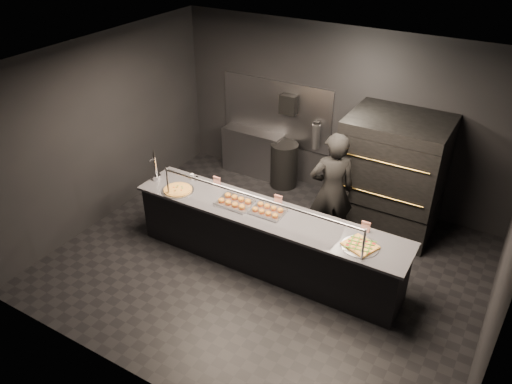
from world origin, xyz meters
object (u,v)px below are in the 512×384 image
prep_shelf (253,152)px  fire_extinguisher (316,136)px  pizza_oven (392,174)px  towel_dispenser (289,104)px  service_counter (266,239)px  round_pizza (178,190)px  beer_tap (156,171)px  worker (332,191)px  slider_tray_b (268,210)px  slider_tray_a (235,202)px  trash_bin (284,165)px  square_pizza (360,246)px

prep_shelf → fire_extinguisher: fire_extinguisher is taller
pizza_oven → prep_shelf: size_ratio=1.59×
towel_dispenser → service_counter: bearing=-69.4°
round_pizza → beer_tap: bearing=167.8°
prep_shelf → worker: (2.16, -1.34, 0.49)m
fire_extinguisher → slider_tray_b: 2.41m
beer_tap → round_pizza: (0.50, -0.11, -0.14)m
beer_tap → slider_tray_a: beer_tap is taller
pizza_oven → fire_extinguisher: (-1.55, 0.50, 0.09)m
fire_extinguisher → round_pizza: 2.78m
service_counter → trash_bin: 2.39m
fire_extinguisher → worker: 1.69m
slider_tray_b → square_pizza: slider_tray_b is taller
square_pizza → beer_tap: bearing=179.4°
round_pizza → square_pizza: bearing=1.4°
round_pizza → prep_shelf: bearing=93.5°
beer_tap → square_pizza: 3.35m
fire_extinguisher → square_pizza: 3.04m
prep_shelf → round_pizza: bearing=-86.5°
round_pizza → worker: 2.31m
towel_dispenser → slider_tray_a: towel_dispenser is taller
service_counter → square_pizza: 1.48m
square_pizza → slider_tray_b: bearing=175.9°
prep_shelf → trash_bin: 0.74m
service_counter → towel_dispenser: 2.78m
service_counter → beer_tap: (-1.95, -0.04, 0.61)m
square_pizza → trash_bin: (-2.27, 2.30, -0.52)m
fire_extinguisher → round_pizza: size_ratio=1.03×
fire_extinguisher → round_pizza: (-1.10, -2.55, -0.12)m
towel_dispenser → slider_tray_b: size_ratio=0.74×
service_counter → beer_tap: bearing=-178.8°
trash_bin → worker: (1.43, -1.24, 0.52)m
worker → beer_tap: bearing=-14.0°
pizza_oven → trash_bin: bearing=171.2°
towel_dispenser → worker: size_ratio=0.19×
slider_tray_b → square_pizza: bearing=-4.1°
prep_shelf → trash_bin: (0.73, -0.10, -0.03)m
round_pizza → worker: bearing=29.4°
round_pizza → slider_tray_b: size_ratio=1.04×
trash_bin → fire_extinguisher: bearing=19.1°
service_counter → pizza_oven: (1.20, 1.90, 0.50)m
slider_tray_a → square_pizza: size_ratio=1.14×
towel_dispenser → pizza_oven: bearing=-13.1°
round_pizza → square_pizza: (2.85, 0.07, 0.00)m
slider_tray_b → worker: worker is taller
towel_dispenser → worker: worker is taller
round_pizza → worker: size_ratio=0.26×
prep_shelf → slider_tray_a: slider_tray_a is taller
round_pizza → slider_tray_b: 1.46m
service_counter → square_pizza: bearing=-3.2°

